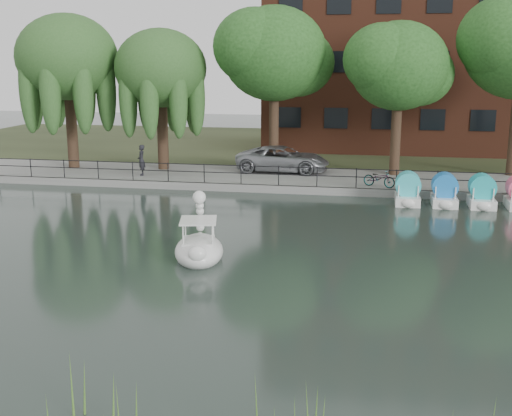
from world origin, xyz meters
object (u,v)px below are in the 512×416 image
(minivan, at_px, (283,157))
(pedestrian, at_px, (141,158))
(bicycle, at_px, (379,177))
(swan_boat, at_px, (199,245))

(minivan, relative_size, pedestrian, 3.10)
(bicycle, xyz_separation_m, pedestrian, (-13.16, 1.00, 0.49))
(swan_boat, bearing_deg, pedestrian, 105.17)
(bicycle, bearing_deg, pedestrian, 109.87)
(pedestrian, bearing_deg, bicycle, 64.11)
(minivan, distance_m, pedestrian, 8.07)
(minivan, xyz_separation_m, pedestrian, (-7.65, -2.58, 0.14))
(minivan, xyz_separation_m, bicycle, (5.51, -3.58, -0.35))
(pedestrian, bearing_deg, minivan, 87.11)
(bicycle, xyz_separation_m, swan_boat, (-6.20, -12.21, -0.41))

